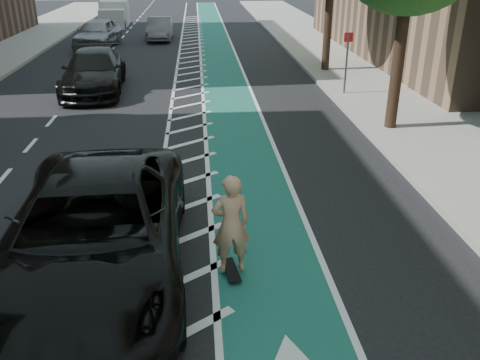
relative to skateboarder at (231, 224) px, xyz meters
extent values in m
plane|color=black|center=(-2.30, -0.10, -1.01)|extent=(120.00, 120.00, 0.00)
cube|color=#175144|center=(0.70, 9.90, -1.00)|extent=(2.00, 90.00, 0.01)
cube|color=silver|center=(-0.80, 9.90, -1.00)|extent=(1.40, 90.00, 0.01)
cube|color=gray|center=(7.20, 9.90, -0.93)|extent=(5.00, 90.00, 0.15)
cube|color=gray|center=(4.75, 9.90, -0.93)|extent=(0.12, 90.00, 0.16)
cylinder|color=#382619|center=(5.60, 7.90, 1.19)|extent=(0.36, 0.36, 4.40)
cylinder|color=#382619|center=(5.60, 15.90, 1.19)|extent=(0.36, 0.36, 4.40)
cylinder|color=#4C4C4C|center=(5.30, 11.90, 0.19)|extent=(0.08, 0.08, 2.40)
cube|color=red|center=(5.30, 11.90, 1.29)|extent=(0.35, 0.02, 0.35)
cube|color=black|center=(0.00, 0.00, -0.92)|extent=(0.32, 0.78, 0.03)
cylinder|color=black|center=(-0.11, 0.24, -0.98)|extent=(0.04, 0.06, 0.06)
cylinder|color=black|center=(0.04, 0.26, -0.98)|extent=(0.04, 0.06, 0.06)
cylinder|color=black|center=(-0.04, -0.26, -0.98)|extent=(0.04, 0.06, 0.06)
cylinder|color=black|center=(0.11, -0.24, -0.98)|extent=(0.04, 0.06, 0.06)
imported|color=tan|center=(0.00, 0.00, 0.00)|extent=(0.72, 0.52, 1.81)
imported|color=black|center=(-2.30, 0.14, -0.10)|extent=(3.15, 6.57, 1.81)
imported|color=black|center=(-4.70, 13.57, -0.19)|extent=(2.61, 5.76, 1.64)
imported|color=#939498|center=(-6.40, 24.47, -0.16)|extent=(2.54, 5.17, 1.70)
imported|color=slate|center=(-2.88, 27.31, -0.30)|extent=(1.54, 4.33, 1.42)
cube|color=silver|center=(-6.88, 35.31, -0.07)|extent=(2.20, 3.09, 1.87)
cube|color=silver|center=(-6.77, 33.06, -0.31)|extent=(1.94, 1.59, 1.40)
cylinder|color=black|center=(-7.59, 32.65, -0.68)|extent=(0.27, 0.67, 0.65)
cylinder|color=black|center=(-5.91, 32.73, -0.68)|extent=(0.27, 0.67, 0.65)
cylinder|color=black|center=(-7.76, 36.01, -0.68)|extent=(0.27, 0.67, 0.65)
cylinder|color=black|center=(-6.08, 36.10, -0.68)|extent=(0.27, 0.67, 0.65)
cylinder|color=#F3530C|center=(-4.34, 13.90, -0.54)|extent=(0.54, 0.54, 0.93)
cylinder|color=silver|center=(-4.34, 13.90, -0.70)|extent=(0.55, 0.55, 0.12)
cylinder|color=silver|center=(-4.34, 13.90, -0.41)|extent=(0.55, 0.55, 0.12)
cylinder|color=black|center=(-4.34, 13.90, -0.99)|extent=(0.68, 0.68, 0.04)
cylinder|color=#F8550D|center=(-5.11, 14.40, -0.57)|extent=(0.50, 0.50, 0.87)
cylinder|color=silver|center=(-5.11, 14.40, -0.72)|extent=(0.51, 0.51, 0.12)
cylinder|color=silver|center=(-5.11, 14.40, -0.45)|extent=(0.51, 0.51, 0.12)
cylinder|color=black|center=(-5.11, 14.40, -0.99)|extent=(0.64, 0.64, 0.04)
camera|label=1|loc=(-0.47, -7.54, 4.20)|focal=38.00mm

